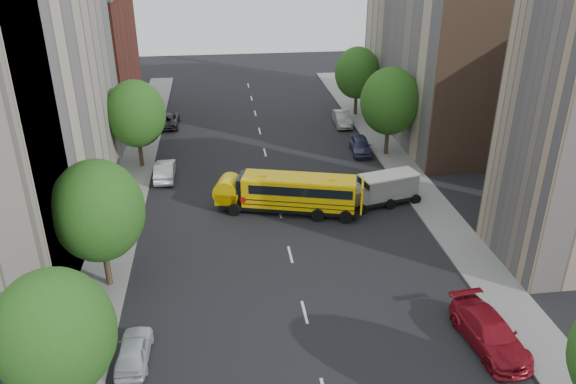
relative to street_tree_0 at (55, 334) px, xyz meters
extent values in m
plane|color=black|center=(11.00, 14.00, -4.64)|extent=(120.00, 120.00, 0.00)
cube|color=slate|center=(-0.50, 19.00, -4.58)|extent=(3.00, 80.00, 0.12)
cube|color=slate|center=(22.50, 19.00, -4.58)|extent=(3.00, 80.00, 0.12)
cube|color=silver|center=(11.00, 24.00, -4.64)|extent=(0.15, 64.00, 0.01)
cube|color=#BAAB95|center=(-7.00, 20.00, 5.36)|extent=(10.00, 26.00, 20.00)
cube|color=maroon|center=(-7.00, 42.00, 1.86)|extent=(10.00, 15.00, 13.00)
cube|color=#B4A28C|center=(29.00, 34.00, 4.36)|extent=(10.00, 22.00, 18.00)
cube|color=brown|center=(29.00, 23.00, 4.36)|extent=(10.10, 0.30, 18.00)
ellipsoid|color=#154111|center=(0.00, 0.00, 0.01)|extent=(4.80, 4.80, 5.52)
cylinder|color=#38281C|center=(0.00, 10.00, -3.20)|extent=(0.36, 0.36, 2.88)
ellipsoid|color=#154111|center=(0.00, 10.00, 0.32)|extent=(5.12, 5.12, 5.89)
cylinder|color=#38281C|center=(0.00, 28.00, -3.24)|extent=(0.36, 0.36, 2.81)
ellipsoid|color=#154111|center=(0.00, 28.00, 0.20)|extent=(4.99, 4.99, 5.74)
cylinder|color=#38281C|center=(22.00, 28.00, -3.16)|extent=(0.36, 0.36, 2.95)
ellipsoid|color=#154111|center=(22.00, 28.00, 0.44)|extent=(5.25, 5.25, 6.04)
cylinder|color=#38281C|center=(22.00, 40.00, -3.27)|extent=(0.36, 0.36, 2.74)
ellipsoid|color=#154111|center=(22.00, 40.00, 0.07)|extent=(4.86, 4.86, 5.59)
cube|color=black|center=(11.75, 18.01, -4.14)|extent=(10.41, 4.93, 0.27)
cube|color=#FFC905|center=(12.36, 17.84, -2.96)|extent=(8.47, 4.36, 2.09)
cube|color=#FFC905|center=(7.73, 19.12, -3.60)|extent=(2.13, 2.45, 0.91)
cube|color=black|center=(8.64, 18.86, -2.51)|extent=(0.99, 2.13, 1.09)
cube|color=#FFC905|center=(12.36, 17.84, -1.90)|extent=(8.42, 4.18, 0.13)
cube|color=black|center=(12.54, 17.79, -2.51)|extent=(7.79, 4.22, 0.68)
cube|color=black|center=(12.36, 17.84, -3.69)|extent=(8.49, 4.41, 0.05)
cube|color=black|center=(12.36, 17.84, -3.33)|extent=(8.49, 4.41, 0.05)
cube|color=#FFC905|center=(16.34, 16.74, -2.96)|extent=(0.73, 2.22, 2.09)
cube|color=#FFC905|center=(10.00, 18.49, -1.81)|extent=(0.67, 0.67, 0.09)
cube|color=#FFC905|center=(14.37, 17.29, -1.81)|extent=(0.67, 0.67, 0.09)
cylinder|color=#FFC905|center=(7.73, 19.12, -3.14)|extent=(2.39, 2.52, 1.90)
cylinder|color=red|center=(8.63, 17.60, -3.28)|extent=(0.45, 0.16, 0.45)
cylinder|color=black|center=(8.04, 17.86, -4.19)|extent=(0.95, 0.50, 0.91)
cylinder|color=black|center=(8.64, 20.04, -4.19)|extent=(0.95, 0.50, 0.91)
cylinder|color=black|center=(13.37, 16.38, -4.19)|extent=(0.95, 0.50, 0.91)
cylinder|color=black|center=(13.97, 18.57, -4.19)|extent=(0.95, 0.50, 0.91)
cylinder|color=black|center=(15.12, 15.90, -4.19)|extent=(0.95, 0.50, 0.91)
cylinder|color=black|center=(15.72, 18.09, -4.19)|extent=(0.95, 0.50, 0.91)
cube|color=black|center=(18.84, 18.31, -4.18)|extent=(5.83, 3.14, 0.28)
cube|color=white|center=(19.29, 18.42, -3.21)|extent=(4.55, 2.73, 1.67)
cube|color=white|center=(16.87, 17.81, -3.48)|extent=(1.68, 2.02, 1.11)
cube|color=silver|center=(19.29, 18.42, -2.33)|extent=(4.76, 2.87, 0.11)
cylinder|color=black|center=(17.09, 16.92, -4.25)|extent=(0.81, 0.41, 0.78)
cylinder|color=black|center=(16.64, 18.71, -4.25)|extent=(0.81, 0.41, 0.78)
cylinder|color=black|center=(19.24, 17.45, -4.25)|extent=(0.81, 0.41, 0.78)
cylinder|color=black|center=(18.80, 19.25, -4.25)|extent=(0.81, 0.41, 0.78)
cylinder|color=black|center=(21.22, 17.94, -4.25)|extent=(0.81, 0.41, 0.78)
cylinder|color=black|center=(20.77, 19.74, -4.25)|extent=(0.81, 0.41, 0.78)
imported|color=silver|center=(2.20, 3.32, -4.00)|extent=(1.63, 3.83, 1.29)
imported|color=silver|center=(2.20, 25.20, -3.90)|extent=(1.59, 4.48, 1.47)
imported|color=black|center=(1.54, 38.83, -3.94)|extent=(2.33, 5.03, 1.40)
imported|color=maroon|center=(19.80, 2.20, -3.85)|extent=(2.76, 5.66, 1.58)
imported|color=#363960|center=(19.80, 28.79, -3.90)|extent=(2.14, 4.49, 1.48)
imported|color=gray|center=(19.80, 36.77, -3.91)|extent=(1.75, 4.51, 1.46)
camera|label=1|loc=(6.91, -18.60, 14.69)|focal=35.00mm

